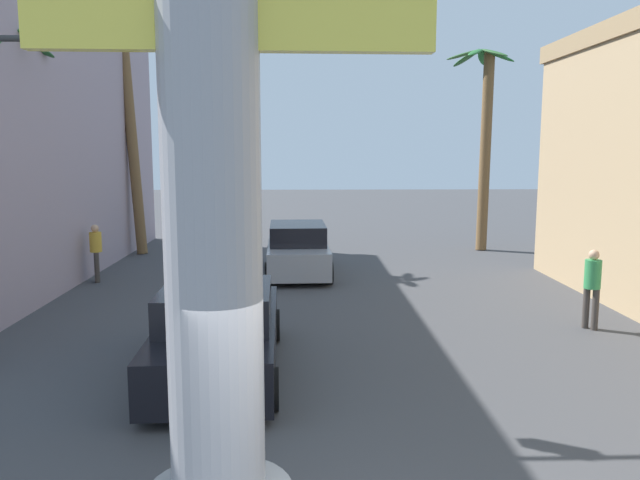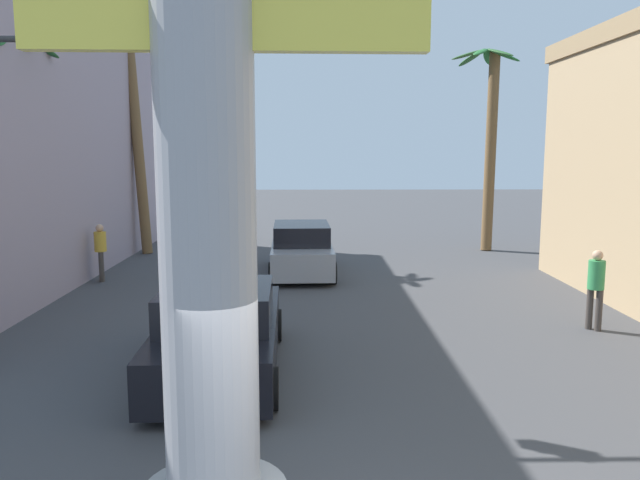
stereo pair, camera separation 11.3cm
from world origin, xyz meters
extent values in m
plane|color=#424244|center=(0.00, 10.00, 0.00)|extent=(91.72, 91.72, 0.00)
cylinder|color=#9E9EA3|center=(-1.03, 0.97, 3.94)|extent=(0.85, 0.85, 7.87)
cube|color=#F2E04C|center=(-0.83, 0.97, 4.88)|extent=(3.38, 0.25, 0.56)
cylinder|color=#333333|center=(-3.98, 5.75, 5.51)|extent=(5.47, 0.10, 0.10)
cube|color=black|center=(-2.06, 5.75, 5.06)|extent=(0.24, 0.24, 0.70)
sphere|color=red|center=(-2.06, 5.62, 5.28)|extent=(0.14, 0.14, 0.14)
sphere|color=yellow|center=(-2.06, 5.62, 5.06)|extent=(0.14, 0.14, 0.14)
sphere|color=green|center=(-2.06, 5.62, 4.84)|extent=(0.14, 0.14, 0.14)
cylinder|color=black|center=(-2.67, 7.67, 0.32)|extent=(0.24, 0.65, 0.64)
cylinder|color=black|center=(-0.84, 7.73, 0.32)|extent=(0.24, 0.65, 0.64)
cylinder|color=black|center=(-2.56, 4.31, 0.32)|extent=(0.24, 0.65, 0.64)
cylinder|color=black|center=(-0.73, 4.36, 0.32)|extent=(0.24, 0.65, 0.64)
cube|color=black|center=(-1.70, 6.02, 0.56)|extent=(2.08, 4.86, 0.80)
cube|color=black|center=(-1.69, 5.66, 1.26)|extent=(1.84, 2.07, 0.60)
cylinder|color=black|center=(-1.32, 16.01, 0.32)|extent=(0.24, 0.65, 0.64)
cylinder|color=black|center=(0.39, 16.07, 0.32)|extent=(0.24, 0.65, 0.64)
cylinder|color=black|center=(-1.23, 13.01, 0.32)|extent=(0.24, 0.65, 0.64)
cylinder|color=black|center=(0.49, 13.06, 0.32)|extent=(0.24, 0.65, 0.64)
cube|color=#99999E|center=(-0.42, 14.54, 0.56)|extent=(1.94, 4.36, 0.80)
cube|color=black|center=(-0.42, 14.54, 1.26)|extent=(1.73, 2.42, 0.60)
cylinder|color=brown|center=(6.67, 19.26, 3.71)|extent=(0.63, 0.95, 7.44)
ellipsoid|color=#226F2D|center=(7.03, 19.31, 7.28)|extent=(1.27, 0.48, 0.58)
ellipsoid|color=#226C2D|center=(6.65, 19.96, 7.29)|extent=(0.83, 1.29, 0.54)
ellipsoid|color=#2A5D2D|center=(5.99, 19.87, 7.26)|extent=(1.05, 1.17, 0.63)
ellipsoid|color=#315C2D|center=(5.76, 19.45, 7.31)|extent=(1.30, 0.51, 0.46)
ellipsoid|color=#25672D|center=(6.04, 18.84, 7.31)|extent=(1.00, 1.26, 0.47)
ellipsoid|color=#30622D|center=(6.74, 18.83, 7.30)|extent=(0.98, 1.26, 0.50)
cylinder|color=brown|center=(-6.99, 10.51, 3.26)|extent=(0.40, 0.82, 6.53)
ellipsoid|color=#2E702D|center=(-6.41, 10.45, 6.39)|extent=(1.61, 0.45, 0.54)
ellipsoid|color=#26622D|center=(-6.83, 11.20, 6.35)|extent=(1.08, 1.54, 0.66)
cylinder|color=brown|center=(-6.46, 18.66, 4.61)|extent=(0.95, 0.78, 9.24)
cylinder|color=#3F3833|center=(5.81, 8.45, 0.44)|extent=(0.14, 0.14, 0.89)
cylinder|color=#3F3833|center=(5.93, 8.30, 0.44)|extent=(0.14, 0.14, 0.89)
cylinder|color=#338C4C|center=(5.87, 8.38, 1.19)|extent=(0.48, 0.48, 0.61)
sphere|color=tan|center=(5.87, 8.38, 1.61)|extent=(0.22, 0.22, 0.22)
cylinder|color=#3F3833|center=(-6.20, 13.44, 0.44)|extent=(0.14, 0.14, 0.88)
cylinder|color=#3F3833|center=(-6.26, 13.63, 0.44)|extent=(0.14, 0.14, 0.88)
cylinder|color=gold|center=(-6.23, 13.53, 1.17)|extent=(0.42, 0.42, 0.57)
sphere|color=tan|center=(-6.23, 13.53, 1.56)|extent=(0.22, 0.22, 0.22)
camera|label=1|loc=(-0.26, -4.38, 3.79)|focal=35.00mm
camera|label=2|loc=(-0.14, -4.38, 3.79)|focal=35.00mm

